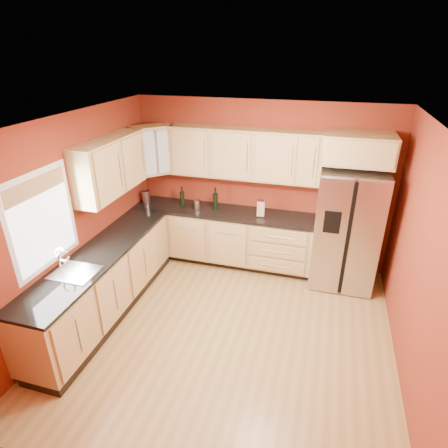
% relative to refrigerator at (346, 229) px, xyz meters
% --- Properties ---
extents(floor, '(4.00, 4.00, 0.00)m').
position_rel_refrigerator_xyz_m(floor, '(-1.35, -1.62, -0.89)').
color(floor, olive).
rests_on(floor, ground).
extents(ceiling, '(4.00, 4.00, 0.00)m').
position_rel_refrigerator_xyz_m(ceiling, '(-1.35, -1.62, 1.71)').
color(ceiling, silver).
rests_on(ceiling, wall_back).
extents(wall_back, '(4.00, 0.04, 2.60)m').
position_rel_refrigerator_xyz_m(wall_back, '(-1.35, 0.38, 0.41)').
color(wall_back, maroon).
rests_on(wall_back, floor).
extents(wall_front, '(4.00, 0.04, 2.60)m').
position_rel_refrigerator_xyz_m(wall_front, '(-1.35, -3.62, 0.41)').
color(wall_front, maroon).
rests_on(wall_front, floor).
extents(wall_left, '(0.04, 4.00, 2.60)m').
position_rel_refrigerator_xyz_m(wall_left, '(-3.35, -1.62, 0.41)').
color(wall_left, maroon).
rests_on(wall_left, floor).
extents(wall_right, '(0.04, 4.00, 2.60)m').
position_rel_refrigerator_xyz_m(wall_right, '(0.65, -1.62, 0.41)').
color(wall_right, maroon).
rests_on(wall_right, floor).
extents(base_cabinets_back, '(2.90, 0.60, 0.88)m').
position_rel_refrigerator_xyz_m(base_cabinets_back, '(-1.90, 0.07, -0.45)').
color(base_cabinets_back, '#A68850').
rests_on(base_cabinets_back, floor).
extents(base_cabinets_left, '(0.60, 2.80, 0.88)m').
position_rel_refrigerator_xyz_m(base_cabinets_left, '(-3.05, -1.62, -0.45)').
color(base_cabinets_left, '#A68850').
rests_on(base_cabinets_left, floor).
extents(countertop_back, '(2.90, 0.62, 0.04)m').
position_rel_refrigerator_xyz_m(countertop_back, '(-1.90, 0.06, 0.01)').
color(countertop_back, black).
rests_on(countertop_back, base_cabinets_back).
extents(countertop_left, '(0.62, 2.80, 0.04)m').
position_rel_refrigerator_xyz_m(countertop_left, '(-3.04, -1.62, 0.01)').
color(countertop_left, black).
rests_on(countertop_left, base_cabinets_left).
extents(upper_cabinets_back, '(2.30, 0.33, 0.75)m').
position_rel_refrigerator_xyz_m(upper_cabinets_back, '(-1.60, 0.21, 0.94)').
color(upper_cabinets_back, '#A68850').
rests_on(upper_cabinets_back, wall_back).
extents(upper_cabinets_left, '(0.33, 1.35, 0.75)m').
position_rel_refrigerator_xyz_m(upper_cabinets_left, '(-3.19, -0.90, 0.94)').
color(upper_cabinets_left, '#A68850').
rests_on(upper_cabinets_left, wall_left).
extents(corner_upper_cabinet, '(0.67, 0.67, 0.75)m').
position_rel_refrigerator_xyz_m(corner_upper_cabinet, '(-3.02, 0.04, 0.94)').
color(corner_upper_cabinet, '#A68850').
rests_on(corner_upper_cabinet, wall_back).
extents(over_fridge_cabinet, '(0.92, 0.60, 0.40)m').
position_rel_refrigerator_xyz_m(over_fridge_cabinet, '(0.00, 0.07, 1.16)').
color(over_fridge_cabinet, '#A68850').
rests_on(over_fridge_cabinet, wall_back).
extents(refrigerator, '(0.90, 0.75, 1.78)m').
position_rel_refrigerator_xyz_m(refrigerator, '(0.00, 0.00, 0.00)').
color(refrigerator, '#ADAEB2').
rests_on(refrigerator, floor).
extents(window, '(0.03, 0.90, 1.00)m').
position_rel_refrigerator_xyz_m(window, '(-3.33, -2.12, 0.66)').
color(window, white).
rests_on(window, wall_left).
extents(sink_faucet, '(0.50, 0.42, 0.30)m').
position_rel_refrigerator_xyz_m(sink_faucet, '(-3.04, -2.12, 0.18)').
color(sink_faucet, white).
rests_on(sink_faucet, countertop_left).
extents(canister_left, '(0.13, 0.13, 0.17)m').
position_rel_refrigerator_xyz_m(canister_left, '(-2.29, -0.00, 0.12)').
color(canister_left, '#ADAEB2').
rests_on(canister_left, countertop_back).
extents(canister_right, '(0.14, 0.14, 0.22)m').
position_rel_refrigerator_xyz_m(canister_right, '(-3.20, 0.03, 0.14)').
color(canister_right, '#ADAEB2').
rests_on(canister_right, countertop_back).
extents(wine_bottle_a, '(0.10, 0.10, 0.36)m').
position_rel_refrigerator_xyz_m(wine_bottle_a, '(-2.02, 0.10, 0.21)').
color(wine_bottle_a, black).
rests_on(wine_bottle_a, countertop_back).
extents(wine_bottle_b, '(0.09, 0.09, 0.32)m').
position_rel_refrigerator_xyz_m(wine_bottle_b, '(-2.60, 0.12, 0.19)').
color(wine_bottle_b, black).
rests_on(wine_bottle_b, countertop_back).
extents(knife_block, '(0.13, 0.12, 0.23)m').
position_rel_refrigerator_xyz_m(knife_block, '(-1.28, 0.05, 0.14)').
color(knife_block, tan).
rests_on(knife_block, countertop_back).
extents(soap_dispenser, '(0.09, 0.09, 0.20)m').
position_rel_refrigerator_xyz_m(soap_dispenser, '(-1.30, 0.05, 0.13)').
color(soap_dispenser, silver).
rests_on(soap_dispenser, countertop_back).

